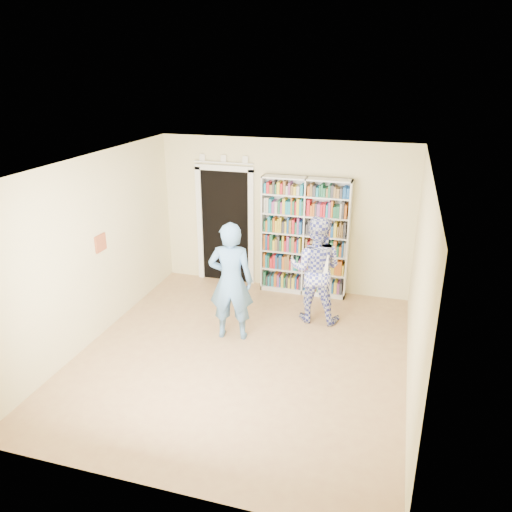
{
  "coord_description": "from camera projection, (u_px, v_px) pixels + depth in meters",
  "views": [
    {
      "loc": [
        1.9,
        -5.8,
        3.83
      ],
      "look_at": [
        -0.05,
        0.9,
        1.17
      ],
      "focal_mm": 35.0,
      "sensor_mm": 36.0,
      "label": 1
    }
  ],
  "objects": [
    {
      "name": "wall_art",
      "position": [
        101.0,
        243.0,
        7.32
      ],
      "size": [
        0.03,
        0.25,
        0.25
      ],
      "primitive_type": "cube",
      "color": "brown",
      "rests_on": "wall_left"
    },
    {
      "name": "paper_sheet",
      "position": [
        321.0,
        264.0,
        7.51
      ],
      "size": [
        0.22,
        0.04,
        0.31
      ],
      "primitive_type": "cube",
      "rotation": [
        0.0,
        0.0,
        0.15
      ],
      "color": "white",
      "rests_on": "man_plaid"
    },
    {
      "name": "ceiling",
      "position": [
        240.0,
        165.0,
        6.1
      ],
      "size": [
        5.0,
        5.0,
        0.0
      ],
      "primitive_type": "plane",
      "rotation": [
        3.14,
        0.0,
        0.0
      ],
      "color": "white",
      "rests_on": "wall_back"
    },
    {
      "name": "floor",
      "position": [
        242.0,
        355.0,
        7.06
      ],
      "size": [
        5.0,
        5.0,
        0.0
      ],
      "primitive_type": "plane",
      "color": "#A1714D",
      "rests_on": "ground"
    },
    {
      "name": "doorway",
      "position": [
        225.0,
        221.0,
        9.15
      ],
      "size": [
        1.1,
        0.08,
        2.43
      ],
      "color": "black",
      "rests_on": "floor"
    },
    {
      "name": "wall_right",
      "position": [
        419.0,
        287.0,
        5.99
      ],
      "size": [
        0.0,
        5.0,
        5.0
      ],
      "primitive_type": "plane",
      "rotation": [
        1.57,
        0.0,
        -1.57
      ],
      "color": "beige",
      "rests_on": "floor"
    },
    {
      "name": "man_plaid",
      "position": [
        316.0,
        269.0,
        7.78
      ],
      "size": [
        0.84,
        0.66,
        1.73
      ],
      "primitive_type": "imported",
      "rotation": [
        0.0,
        0.0,
        3.14
      ],
      "color": "#333A9E",
      "rests_on": "floor"
    },
    {
      "name": "bookshelf",
      "position": [
        305.0,
        236.0,
        8.68
      ],
      "size": [
        1.52,
        0.29,
        2.09
      ],
      "rotation": [
        0.0,
        0.0,
        -0.34
      ],
      "color": "white",
      "rests_on": "floor"
    },
    {
      "name": "man_blue",
      "position": [
        231.0,
        282.0,
        7.25
      ],
      "size": [
        0.72,
        0.53,
        1.8
      ],
      "primitive_type": "imported",
      "rotation": [
        0.0,
        0.0,
        3.31
      ],
      "color": "#5181B5",
      "rests_on": "floor"
    },
    {
      "name": "wall_back",
      "position": [
        284.0,
        216.0,
        8.82
      ],
      "size": [
        4.5,
        0.0,
        4.5
      ],
      "primitive_type": "plane",
      "rotation": [
        1.57,
        0.0,
        0.0
      ],
      "color": "beige",
      "rests_on": "floor"
    },
    {
      "name": "wall_left",
      "position": [
        92.0,
        251.0,
        7.17
      ],
      "size": [
        0.0,
        5.0,
        5.0
      ],
      "primitive_type": "plane",
      "rotation": [
        1.57,
        0.0,
        1.57
      ],
      "color": "beige",
      "rests_on": "floor"
    }
  ]
}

